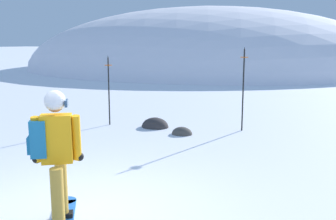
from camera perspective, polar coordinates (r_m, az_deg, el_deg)
name	(u,v)px	position (r m, az deg, el deg)	size (l,w,h in m)	color
ground_plane	(84,219)	(5.27, -12.45, -15.64)	(300.00, 300.00, 0.00)	white
ridge_peak_main	(205,68)	(34.71, 5.61, 6.31)	(31.74, 28.57, 10.50)	white
snowboarder_main	(55,156)	(4.81, -16.50, -6.61)	(1.18, 1.56, 1.71)	blue
piste_marker_near	(109,86)	(10.59, -8.84, 3.61)	(0.20, 0.20, 1.91)	black
piste_marker_far	(243,84)	(9.93, 11.17, 3.86)	(0.20, 0.20, 2.15)	black
rock_dark	(182,134)	(9.55, 2.10, -3.63)	(0.52, 0.45, 0.37)	#4C4742
rock_mid	(155,127)	(10.33, -1.94, -2.57)	(0.75, 0.63, 0.52)	#383333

